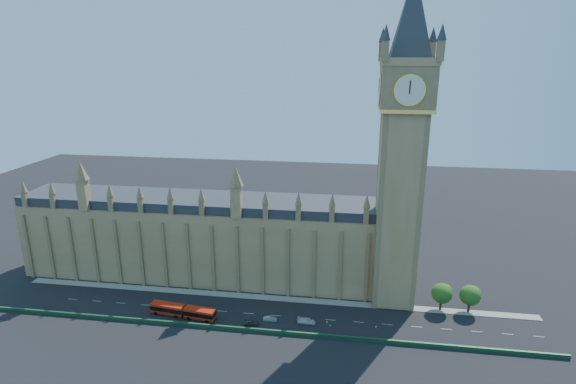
# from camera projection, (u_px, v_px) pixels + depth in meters

# --- Properties ---
(ground) EXTENTS (400.00, 400.00, 0.00)m
(ground) POSITION_uv_depth(u_px,v_px,m) (262.00, 314.00, 131.10)
(ground) COLOR black
(ground) RESTS_ON ground
(palace_westminster) EXTENTS (120.00, 20.00, 28.00)m
(palace_westminster) POSITION_uv_depth(u_px,v_px,m) (202.00, 237.00, 151.39)
(palace_westminster) COLOR #987A49
(palace_westminster) RESTS_ON ground
(elizabeth_tower) EXTENTS (20.59, 20.59, 105.00)m
(elizabeth_tower) POSITION_uv_depth(u_px,v_px,m) (404.00, 124.00, 123.45)
(elizabeth_tower) COLOR #987A49
(elizabeth_tower) RESTS_ON ground
(bridge_parapet) EXTENTS (160.00, 0.60, 1.20)m
(bridge_parapet) POSITION_uv_depth(u_px,v_px,m) (255.00, 330.00, 122.40)
(bridge_parapet) COLOR #1E4C2D
(bridge_parapet) RESTS_ON ground
(kerb_north) EXTENTS (160.00, 3.00, 0.16)m
(kerb_north) POSITION_uv_depth(u_px,v_px,m) (268.00, 298.00, 140.08)
(kerb_north) COLOR gray
(kerb_north) RESTS_ON ground
(tree_east_near) EXTENTS (6.00, 6.00, 8.50)m
(tree_east_near) POSITION_uv_depth(u_px,v_px,m) (443.00, 293.00, 131.87)
(tree_east_near) COLOR #382619
(tree_east_near) RESTS_ON ground
(tree_east_far) EXTENTS (6.00, 6.00, 8.50)m
(tree_east_far) POSITION_uv_depth(u_px,v_px,m) (471.00, 295.00, 130.77)
(tree_east_far) COLOR #382619
(tree_east_far) RESTS_ON ground
(red_bus) EXTENTS (19.93, 5.29, 3.36)m
(red_bus) POSITION_uv_depth(u_px,v_px,m) (183.00, 311.00, 129.46)
(red_bus) COLOR red
(red_bus) RESTS_ON ground
(car_grey) EXTENTS (4.42, 2.21, 1.45)m
(car_grey) POSITION_uv_depth(u_px,v_px,m) (251.00, 322.00, 125.79)
(car_grey) COLOR #393C40
(car_grey) RESTS_ON ground
(car_silver) EXTENTS (3.97, 1.63, 1.28)m
(car_silver) POSITION_uv_depth(u_px,v_px,m) (270.00, 319.00, 127.75)
(car_silver) COLOR #929399
(car_silver) RESTS_ON ground
(car_white) EXTENTS (5.31, 2.39, 1.51)m
(car_white) POSITION_uv_depth(u_px,v_px,m) (306.00, 321.00, 126.36)
(car_white) COLOR silver
(car_white) RESTS_ON ground
(cone_a) EXTENTS (0.59, 0.59, 0.71)m
(cone_a) POSITION_uv_depth(u_px,v_px,m) (309.00, 318.00, 128.49)
(cone_a) COLOR black
(cone_a) RESTS_ON ground
(cone_b) EXTENTS (0.58, 0.58, 0.72)m
(cone_b) POSITION_uv_depth(u_px,v_px,m) (376.00, 327.00, 124.42)
(cone_b) COLOR black
(cone_b) RESTS_ON ground
(cone_c) EXTENTS (0.46, 0.46, 0.65)m
(cone_c) POSITION_uv_depth(u_px,v_px,m) (330.00, 326.00, 124.95)
(cone_c) COLOR black
(cone_c) RESTS_ON ground
(cone_d) EXTENTS (0.55, 0.55, 0.77)m
(cone_d) POSITION_uv_depth(u_px,v_px,m) (327.00, 322.00, 126.58)
(cone_d) COLOR black
(cone_d) RESTS_ON ground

